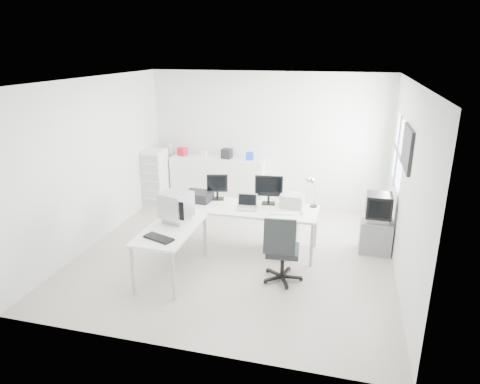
% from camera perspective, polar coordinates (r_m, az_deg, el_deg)
% --- Properties ---
extents(floor, '(5.00, 5.00, 0.01)m').
position_cam_1_polar(floor, '(7.22, -0.40, -8.03)').
color(floor, silver).
rests_on(floor, ground).
extents(ceiling, '(5.00, 5.00, 0.01)m').
position_cam_1_polar(ceiling, '(6.46, -0.46, 14.72)').
color(ceiling, white).
rests_on(ceiling, back_wall).
extents(back_wall, '(5.00, 0.02, 2.80)m').
position_cam_1_polar(back_wall, '(9.08, 3.66, 6.94)').
color(back_wall, silver).
rests_on(back_wall, floor).
extents(left_wall, '(0.02, 5.00, 2.80)m').
position_cam_1_polar(left_wall, '(7.72, -18.72, 3.85)').
color(left_wall, silver).
rests_on(left_wall, floor).
extents(right_wall, '(0.02, 5.00, 2.80)m').
position_cam_1_polar(right_wall, '(6.55, 21.21, 1.00)').
color(right_wall, silver).
rests_on(right_wall, floor).
extents(window, '(0.02, 1.20, 1.10)m').
position_cam_1_polar(window, '(7.65, 20.35, 5.10)').
color(window, white).
rests_on(window, right_wall).
extents(wall_picture, '(0.04, 0.90, 0.60)m').
position_cam_1_polar(wall_picture, '(6.52, 21.38, 5.47)').
color(wall_picture, black).
rests_on(wall_picture, right_wall).
extents(main_desk, '(2.40, 0.80, 0.75)m').
position_cam_1_polar(main_desk, '(7.20, 0.63, -4.80)').
color(main_desk, white).
rests_on(main_desk, floor).
extents(side_desk, '(0.70, 1.40, 0.75)m').
position_cam_1_polar(side_desk, '(6.51, -9.09, -7.75)').
color(side_desk, white).
rests_on(side_desk, floor).
extents(drawer_pedestal, '(0.40, 0.50, 0.60)m').
position_cam_1_polar(drawer_pedestal, '(7.16, 6.20, -5.73)').
color(drawer_pedestal, white).
rests_on(drawer_pedestal, floor).
extents(inkjet_printer, '(0.48, 0.39, 0.16)m').
position_cam_1_polar(inkjet_printer, '(7.36, -5.60, -0.56)').
color(inkjet_printer, black).
rests_on(inkjet_printer, main_desk).
extents(lcd_monitor_small, '(0.39, 0.28, 0.45)m').
position_cam_1_polar(lcd_monitor_small, '(7.36, -3.05, 0.67)').
color(lcd_monitor_small, black).
rests_on(lcd_monitor_small, main_desk).
extents(lcd_monitor_large, '(0.48, 0.23, 0.48)m').
position_cam_1_polar(lcd_monitor_large, '(7.14, 3.86, 0.24)').
color(lcd_monitor_large, black).
rests_on(lcd_monitor_large, main_desk).
extents(laptop, '(0.38, 0.39, 0.24)m').
position_cam_1_polar(laptop, '(6.92, 0.85, -1.42)').
color(laptop, '#B7B7BA').
rests_on(laptop, main_desk).
extents(white_keyboard, '(0.40, 0.19, 0.02)m').
position_cam_1_polar(white_keyboard, '(6.81, 5.67, -2.86)').
color(white_keyboard, white).
rests_on(white_keyboard, main_desk).
extents(white_mouse, '(0.06, 0.06, 0.06)m').
position_cam_1_polar(white_mouse, '(6.81, 8.23, -2.75)').
color(white_mouse, white).
rests_on(white_mouse, main_desk).
extents(laser_printer, '(0.39, 0.34, 0.22)m').
position_cam_1_polar(laser_printer, '(7.10, 6.96, -1.12)').
color(laser_printer, '#A8A8A8').
rests_on(laser_printer, main_desk).
extents(desk_lamp, '(0.17, 0.17, 0.50)m').
position_cam_1_polar(desk_lamp, '(7.10, 9.89, -0.06)').
color(desk_lamp, silver).
rests_on(desk_lamp, main_desk).
extents(crt_monitor, '(0.48, 0.48, 0.45)m').
position_cam_1_polar(crt_monitor, '(6.48, -8.49, -2.07)').
color(crt_monitor, '#B7B7BA').
rests_on(crt_monitor, side_desk).
extents(black_keyboard, '(0.47, 0.31, 0.03)m').
position_cam_1_polar(black_keyboard, '(6.02, -10.78, -6.05)').
color(black_keyboard, black).
rests_on(black_keyboard, side_desk).
extents(office_chair, '(0.65, 0.65, 1.05)m').
position_cam_1_polar(office_chair, '(6.23, 5.74, -7.35)').
color(office_chair, '#282B2D').
rests_on(office_chair, floor).
extents(tv_cabinet, '(0.51, 0.42, 0.56)m').
position_cam_1_polar(tv_cabinet, '(7.48, 17.61, -5.63)').
color(tv_cabinet, slate).
rests_on(tv_cabinet, floor).
extents(crt_tv, '(0.50, 0.48, 0.45)m').
position_cam_1_polar(crt_tv, '(7.29, 18.00, -2.03)').
color(crt_tv, black).
rests_on(crt_tv, tv_cabinet).
extents(sideboard, '(2.03, 0.51, 1.01)m').
position_cam_1_polar(sideboard, '(9.30, -2.92, 1.56)').
color(sideboard, white).
rests_on(sideboard, floor).
extents(clutter_box_a, '(0.21, 0.20, 0.17)m').
position_cam_1_polar(clutter_box_a, '(9.40, -7.66, 5.37)').
color(clutter_box_a, red).
rests_on(clutter_box_a, sideboard).
extents(clutter_box_b, '(0.14, 0.12, 0.12)m').
position_cam_1_polar(clutter_box_b, '(9.24, -4.77, 5.06)').
color(clutter_box_b, white).
rests_on(clutter_box_b, sideboard).
extents(clutter_box_c, '(0.22, 0.21, 0.20)m').
position_cam_1_polar(clutter_box_c, '(9.08, -1.78, 5.14)').
color(clutter_box_c, black).
rests_on(clutter_box_c, sideboard).
extents(clutter_box_d, '(0.18, 0.16, 0.16)m').
position_cam_1_polar(clutter_box_d, '(8.96, 1.31, 4.81)').
color(clutter_box_d, '#1B38C2').
rests_on(clutter_box_d, sideboard).
extents(clutter_bottle, '(0.07, 0.07, 0.22)m').
position_cam_1_polar(clutter_bottle, '(9.55, -9.26, 5.64)').
color(clutter_bottle, white).
rests_on(clutter_bottle, sideboard).
extents(filing_cabinet, '(0.42, 0.50, 1.21)m').
position_cam_1_polar(filing_cabinet, '(9.33, -11.18, 1.90)').
color(filing_cabinet, white).
rests_on(filing_cabinet, floor).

